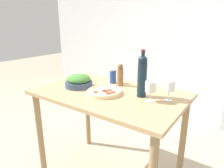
# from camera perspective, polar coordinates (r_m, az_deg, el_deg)

# --- Properties ---
(wall_back) EXTENTS (6.40, 0.08, 2.60)m
(wall_back) POSITION_cam_1_polar(r_m,az_deg,el_deg) (3.73, 20.99, 13.59)
(wall_back) COLOR silver
(wall_back) RESTS_ON ground_plane
(prep_counter) EXTENTS (1.25, 0.79, 0.90)m
(prep_counter) POSITION_cam_1_polar(r_m,az_deg,el_deg) (1.75, -0.74, -6.44)
(prep_counter) COLOR tan
(prep_counter) RESTS_ON ground_plane
(wine_bottle) EXTENTS (0.07, 0.07, 0.37)m
(wine_bottle) POSITION_cam_1_polar(r_m,az_deg,el_deg) (1.56, 8.61, 2.49)
(wine_bottle) COLOR #142833
(wine_bottle) RESTS_ON prep_counter
(wine_glass_near) EXTENTS (0.08, 0.08, 0.15)m
(wine_glass_near) POSITION_cam_1_polar(r_m,az_deg,el_deg) (1.48, 10.93, -1.01)
(wine_glass_near) COLOR silver
(wine_glass_near) RESTS_ON prep_counter
(wine_glass_far) EXTENTS (0.08, 0.08, 0.15)m
(wine_glass_far) POSITION_cam_1_polar(r_m,az_deg,el_deg) (1.54, 16.06, -0.77)
(wine_glass_far) COLOR silver
(wine_glass_far) RESTS_ON prep_counter
(pepper_mill) EXTENTS (0.06, 0.06, 0.21)m
(pepper_mill) POSITION_cam_1_polar(r_m,az_deg,el_deg) (1.84, 2.37, 2.50)
(pepper_mill) COLOR olive
(pepper_mill) RESTS_ON prep_counter
(salad_bowl) EXTENTS (0.25, 0.25, 0.12)m
(salad_bowl) POSITION_cam_1_polar(r_m,az_deg,el_deg) (1.84, -9.47, 0.79)
(salad_bowl) COLOR #384C6B
(salad_bowl) RESTS_ON prep_counter
(homemade_pizza) EXTENTS (0.28, 0.28, 0.03)m
(homemade_pizza) POSITION_cam_1_polar(r_m,az_deg,el_deg) (1.65, -2.22, -2.22)
(homemade_pizza) COLOR beige
(homemade_pizza) RESTS_ON prep_counter
(salt_canister) EXTENTS (0.06, 0.06, 0.14)m
(salt_canister) POSITION_cam_1_polar(r_m,az_deg,el_deg) (1.93, 0.25, 2.29)
(salt_canister) COLOR #284CA3
(salt_canister) RESTS_ON prep_counter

